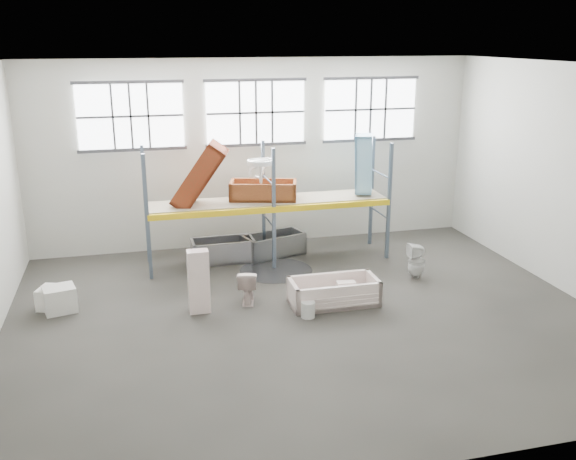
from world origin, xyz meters
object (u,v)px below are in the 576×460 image
object	(u,v)px
carton_near	(60,299)
bathtub_beige	(334,291)
bucket	(308,309)
cistern_tall	(199,282)
toilet_white	(416,261)
rust_tub_flat	(263,190)
blue_tub_upright	(364,164)
toilet_beige	(248,286)
steel_tub_left	(223,250)
steel_tub_right	(274,245)

from	to	relation	value
carton_near	bathtub_beige	bearing A→B (deg)	-10.30
bucket	cistern_tall	bearing A→B (deg)	158.92
bathtub_beige	toilet_white	bearing A→B (deg)	22.72
toilet_white	carton_near	size ratio (longest dim) A/B	1.36
rust_tub_flat	bucket	distance (m)	4.05
blue_tub_upright	bucket	distance (m)	4.88
toilet_beige	bucket	bearing A→B (deg)	147.28
cistern_tall	steel_tub_left	xyz separation A→B (m)	(0.94, 2.98, -0.39)
steel_tub_left	rust_tub_flat	size ratio (longest dim) A/B	0.95
steel_tub_left	bucket	bearing A→B (deg)	-72.71
bucket	toilet_beige	bearing A→B (deg)	134.13
bathtub_beige	bucket	xyz separation A→B (m)	(-0.72, -0.53, -0.11)
toilet_beige	blue_tub_upright	distance (m)	4.77
bathtub_beige	steel_tub_right	size ratio (longest dim) A/B	1.19
toilet_beige	cistern_tall	xyz separation A→B (m)	(-1.07, -0.26, 0.30)
bucket	bathtub_beige	bearing A→B (deg)	36.21
rust_tub_flat	bucket	world-z (taller)	rust_tub_flat
toilet_white	blue_tub_upright	distance (m)	2.93
toilet_white	rust_tub_flat	distance (m)	4.15
steel_tub_left	carton_near	distance (m)	4.38
bathtub_beige	steel_tub_right	distance (m)	3.42
toilet_white	rust_tub_flat	size ratio (longest dim) A/B	0.52
cistern_tall	rust_tub_flat	xyz separation A→B (m)	(1.99, 2.88, 1.15)
steel_tub_right	blue_tub_upright	xyz separation A→B (m)	(2.31, -0.33, 2.10)
steel_tub_left	blue_tub_upright	world-z (taller)	blue_tub_upright
toilet_white	bathtub_beige	bearing A→B (deg)	-65.06
toilet_white	blue_tub_upright	bearing A→B (deg)	-160.58
rust_tub_flat	steel_tub_left	bearing A→B (deg)	174.57
cistern_tall	steel_tub_left	distance (m)	3.14
bathtub_beige	cistern_tall	distance (m)	2.89
rust_tub_flat	blue_tub_upright	world-z (taller)	blue_tub_upright
carton_near	toilet_white	bearing A→B (deg)	-0.50
steel_tub_left	blue_tub_upright	distance (m)	4.23
rust_tub_flat	carton_near	distance (m)	5.49
toilet_white	steel_tub_right	xyz separation A→B (m)	(-2.92, 2.41, -0.14)
toilet_white	bucket	xyz separation A→B (m)	(-3.10, -1.49, -0.26)
steel_tub_left	steel_tub_right	xyz separation A→B (m)	(1.35, 0.11, 0.00)
toilet_beige	steel_tub_left	distance (m)	2.72
toilet_white	rust_tub_flat	world-z (taller)	rust_tub_flat
toilet_white	blue_tub_upright	world-z (taller)	blue_tub_upright
toilet_beige	rust_tub_flat	xyz separation A→B (m)	(0.92, 2.61, 1.45)
bathtub_beige	steel_tub_left	size ratio (longest dim) A/B	1.20
bathtub_beige	cistern_tall	size ratio (longest dim) A/B	1.40
cistern_tall	toilet_white	xyz separation A→B (m)	(5.22, 0.67, -0.25)
rust_tub_flat	blue_tub_upright	xyz separation A→B (m)	(2.61, -0.12, 0.57)
cistern_tall	blue_tub_upright	bearing A→B (deg)	31.19
toilet_white	steel_tub_right	distance (m)	3.79
toilet_beige	toilet_white	distance (m)	4.17
steel_tub_right	toilet_beige	bearing A→B (deg)	-113.46
steel_tub_left	steel_tub_right	world-z (taller)	steel_tub_right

